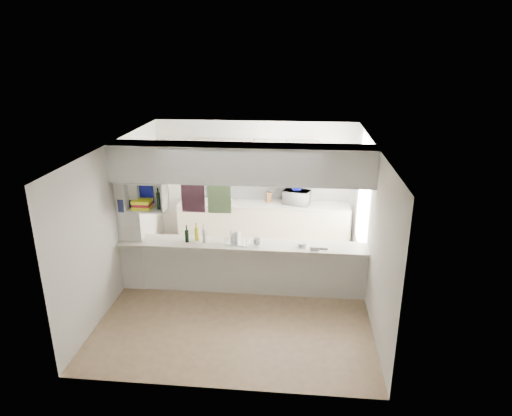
# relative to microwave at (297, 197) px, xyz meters

# --- Properties ---
(floor) EXTENTS (4.80, 4.80, 0.00)m
(floor) POSITION_rel_microwave_xyz_m (-0.90, -2.13, -1.07)
(floor) COLOR #8D6E52
(floor) RESTS_ON ground
(ceiling) EXTENTS (4.80, 4.80, 0.00)m
(ceiling) POSITION_rel_microwave_xyz_m (-0.90, -2.13, 1.53)
(ceiling) COLOR white
(ceiling) RESTS_ON wall_back
(wall_back) EXTENTS (4.20, 0.00, 4.20)m
(wall_back) POSITION_rel_microwave_xyz_m (-0.90, 0.27, 0.23)
(wall_back) COLOR silver
(wall_back) RESTS_ON floor
(wall_left) EXTENTS (0.00, 4.80, 4.80)m
(wall_left) POSITION_rel_microwave_xyz_m (-3.00, -2.13, 0.23)
(wall_left) COLOR silver
(wall_left) RESTS_ON floor
(wall_right) EXTENTS (0.00, 4.80, 4.80)m
(wall_right) POSITION_rel_microwave_xyz_m (1.20, -2.13, 0.23)
(wall_right) COLOR silver
(wall_right) RESTS_ON floor
(servery_partition) EXTENTS (4.20, 0.50, 2.60)m
(servery_partition) POSITION_rel_microwave_xyz_m (-1.07, -2.13, 0.59)
(servery_partition) COLOR silver
(servery_partition) RESTS_ON floor
(cubby_shelf) EXTENTS (0.65, 0.35, 0.50)m
(cubby_shelf) POSITION_rel_microwave_xyz_m (-2.47, -2.19, 0.64)
(cubby_shelf) COLOR white
(cubby_shelf) RESTS_ON bulkhead
(kitchen_run) EXTENTS (3.60, 0.63, 2.24)m
(kitchen_run) POSITION_rel_microwave_xyz_m (-0.74, 0.01, -0.24)
(kitchen_run) COLOR beige
(kitchen_run) RESTS_ON floor
(microwave) EXTENTS (0.61, 0.50, 0.29)m
(microwave) POSITION_rel_microwave_xyz_m (0.00, 0.00, 0.00)
(microwave) COLOR white
(microwave) RESTS_ON bench_top
(bowl) EXTENTS (0.25, 0.25, 0.06)m
(bowl) POSITION_rel_microwave_xyz_m (-0.01, 0.00, 0.18)
(bowl) COLOR #0C1189
(bowl) RESTS_ON microwave
(dish_rack) EXTENTS (0.46, 0.38, 0.22)m
(dish_rack) POSITION_rel_microwave_xyz_m (-0.97, -2.10, -0.06)
(dish_rack) COLOR silver
(dish_rack) RESTS_ON breakfast_bar
(cup) EXTENTS (0.14, 0.14, 0.11)m
(cup) POSITION_rel_microwave_xyz_m (-0.63, -2.19, -0.08)
(cup) COLOR white
(cup) RESTS_ON dish_rack
(wine_bottles) EXTENTS (0.37, 0.15, 0.34)m
(wine_bottles) POSITION_rel_microwave_xyz_m (-1.67, -2.13, -0.03)
(wine_bottles) COLOR black
(wine_bottles) RESTS_ON breakfast_bar
(plastic_tubs) EXTENTS (0.49, 0.22, 0.07)m
(plastic_tubs) POSITION_rel_microwave_xyz_m (0.20, -2.20, -0.11)
(plastic_tubs) COLOR silver
(plastic_tubs) RESTS_ON breakfast_bar
(utensil_jar) EXTENTS (0.09, 0.09, 0.13)m
(utensil_jar) POSITION_rel_microwave_xyz_m (-1.54, 0.02, -0.08)
(utensil_jar) COLOR black
(utensil_jar) RESTS_ON bench_top
(knife_block) EXTENTS (0.13, 0.12, 0.21)m
(knife_block) POSITION_rel_microwave_xyz_m (-0.60, 0.05, -0.04)
(knife_block) COLOR brown
(knife_block) RESTS_ON bench_top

